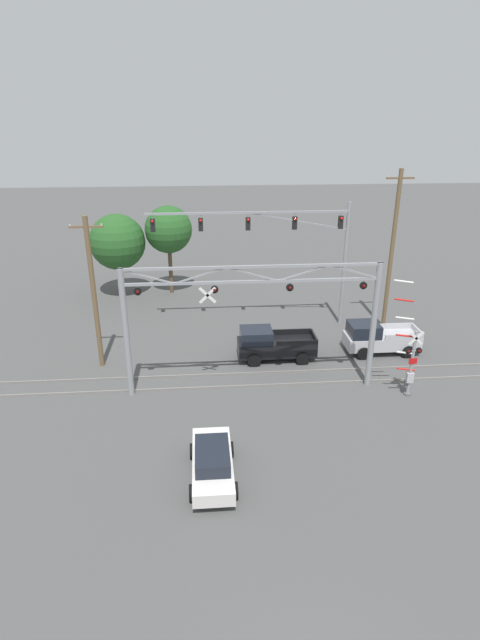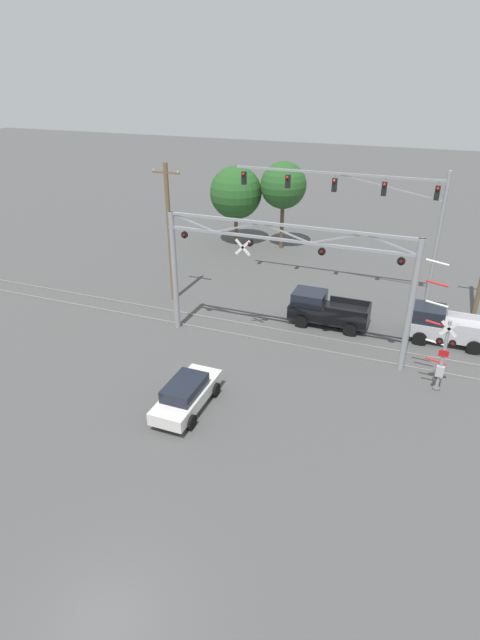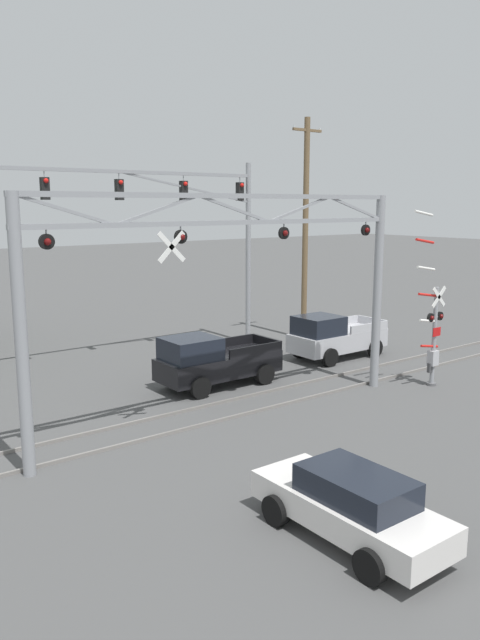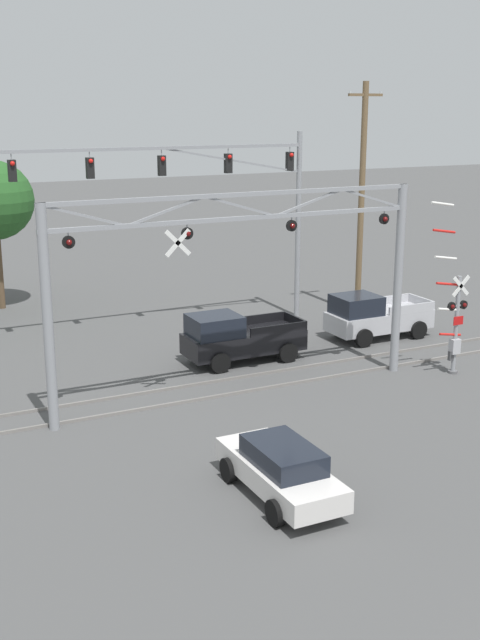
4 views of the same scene
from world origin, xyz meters
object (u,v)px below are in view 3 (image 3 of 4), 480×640
object	(u,v)px
crossing_gantry	(235,280)
utility_pole_right	(305,228)
crossing_signal_mast	(433,332)
pickup_truck_lead	(213,361)
traffic_signal_span	(182,216)
pickup_truck_following	(334,337)
sedan_waiting	(351,504)

from	to	relation	value
crossing_gantry	utility_pole_right	distance (m)	12.79
crossing_gantry	utility_pole_right	world-z (taller)	utility_pole_right
crossing_signal_mast	pickup_truck_lead	bearing A→B (deg)	143.60
traffic_signal_span	utility_pole_right	size ratio (longest dim) A/B	1.25
pickup_truck_following	utility_pole_right	distance (m)	6.23
traffic_signal_span	pickup_truck_lead	size ratio (longest dim) A/B	2.86
pickup_truck_lead	sedan_waiting	world-z (taller)	pickup_truck_lead
sedan_waiting	crossing_signal_mast	bearing A→B (deg)	28.66
crossing_gantry	traffic_signal_span	size ratio (longest dim) A/B	0.98
traffic_signal_span	sedan_waiting	bearing A→B (deg)	-110.63
crossing_gantry	pickup_truck_lead	bearing A→B (deg)	65.60
pickup_truck_following	utility_pole_right	bearing A→B (deg)	64.95
crossing_gantry	sedan_waiting	bearing A→B (deg)	-108.36
crossing_gantry	crossing_signal_mast	xyz separation A→B (m)	(8.12, -1.25, -2.40)
pickup_truck_lead	crossing_signal_mast	bearing A→B (deg)	-36.40
crossing_signal_mast	traffic_signal_span	distance (m)	11.66
traffic_signal_span	pickup_truck_following	xyz separation A→B (m)	(4.72, -4.75, -5.18)
crossing_gantry	pickup_truck_lead	world-z (taller)	crossing_gantry
traffic_signal_span	sedan_waiting	distance (m)	17.54
traffic_signal_span	pickup_truck_following	world-z (taller)	traffic_signal_span
crossing_gantry	sedan_waiting	distance (m)	8.20
sedan_waiting	traffic_signal_span	bearing A→B (deg)	69.37
crossing_gantry	crossing_signal_mast	world-z (taller)	crossing_gantry
crossing_gantry	sedan_waiting	xyz separation A→B (m)	(-2.31, -6.95, -3.70)
traffic_signal_span	utility_pole_right	bearing A→B (deg)	-7.79
crossing_signal_mast	utility_pole_right	bearing A→B (deg)	77.65
crossing_signal_mast	sedan_waiting	bearing A→B (deg)	-151.34
pickup_truck_following	utility_pole_right	world-z (taller)	utility_pole_right
traffic_signal_span	sedan_waiting	size ratio (longest dim) A/B	3.11
pickup_truck_lead	traffic_signal_span	bearing A→B (deg)	69.01
crossing_gantry	pickup_truck_following	bearing A→B (deg)	25.26
crossing_gantry	traffic_signal_span	xyz separation A→B (m)	(3.57, 8.67, 1.70)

